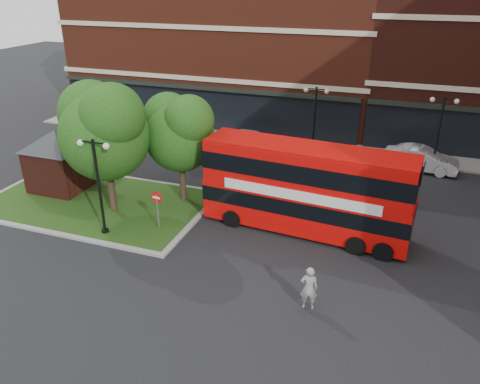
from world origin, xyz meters
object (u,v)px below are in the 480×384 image
at_px(car_silver, 251,140).
at_px(bus, 306,184).
at_px(car_white, 421,159).
at_px(woman, 309,288).

bearing_deg(car_silver, bus, -151.53).
bearing_deg(bus, car_white, 67.30).
height_order(woman, car_white, woman).
bearing_deg(car_white, car_silver, 97.53).
height_order(bus, car_white, bus).
bearing_deg(woman, car_white, -113.77).
xyz_separation_m(woman, car_silver, (-7.80, 16.50, -0.18)).
relative_size(woman, car_white, 0.39).
distance_m(bus, woman, 6.40).
bearing_deg(car_white, woman, 173.96).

